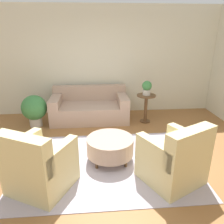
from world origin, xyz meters
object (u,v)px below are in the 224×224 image
object	(u,v)px
side_table	(146,104)
potted_plant_floor	(34,109)
armchair_left	(39,167)
armchair_right	(174,160)
potted_plant_on_side_table	(147,87)
couch	(90,108)
ottoman_table	(110,146)

from	to	relation	value
side_table	potted_plant_floor	distance (m)	2.68
armchair_left	armchair_right	xyz separation A→B (m)	(1.97, -0.00, 0.00)
potted_plant_on_side_table	armchair_left	bearing A→B (deg)	-131.82
couch	ottoman_table	distance (m)	1.98
side_table	couch	bearing A→B (deg)	168.15
couch	ottoman_table	world-z (taller)	couch
armchair_right	ottoman_table	distance (m)	1.13
couch	armchair_right	distance (m)	2.91
armchair_left	potted_plant_on_side_table	bearing A→B (deg)	48.18
side_table	potted_plant_on_side_table	size ratio (longest dim) A/B	2.05
side_table	potted_plant_floor	xyz separation A→B (m)	(-2.68, -0.03, -0.03)
potted_plant_on_side_table	potted_plant_floor	xyz separation A→B (m)	(-2.68, -0.03, -0.45)
potted_plant_on_side_table	side_table	bearing A→B (deg)	63.43
potted_plant_floor	side_table	bearing A→B (deg)	0.72
couch	ottoman_table	xyz separation A→B (m)	(0.37, -1.95, -0.02)
armchair_left	potted_plant_floor	distance (m)	2.37
armchair_right	side_table	xyz separation A→B (m)	(0.11, 2.33, 0.09)
potted_plant_floor	armchair_right	bearing A→B (deg)	-41.67
side_table	potted_plant_floor	world-z (taller)	potted_plant_floor
armchair_left	armchair_right	distance (m)	1.97
armchair_right	side_table	bearing A→B (deg)	87.29
potted_plant_floor	ottoman_table	bearing A→B (deg)	-44.18
side_table	potted_plant_on_side_table	world-z (taller)	potted_plant_on_side_table
armchair_left	armchair_right	size ratio (longest dim) A/B	1.00
ottoman_table	potted_plant_on_side_table	distance (m)	2.04
couch	potted_plant_on_side_table	distance (m)	1.53
armchair_left	potted_plant_floor	bearing A→B (deg)	104.77
potted_plant_on_side_table	potted_plant_floor	bearing A→B (deg)	-179.28
couch	side_table	bearing A→B (deg)	-11.85
couch	armchair_left	distance (m)	2.71
couch	ottoman_table	bearing A→B (deg)	-79.23
couch	side_table	world-z (taller)	couch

